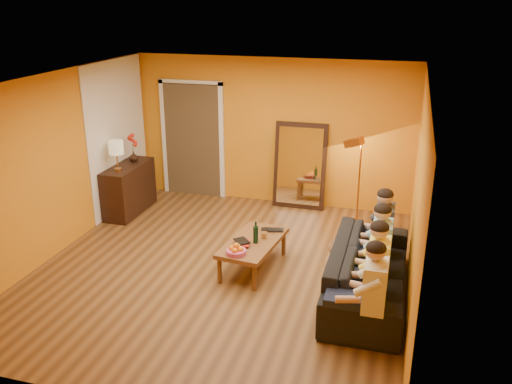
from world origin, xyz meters
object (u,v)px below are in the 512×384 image
(person_mid_right, at_px, (381,250))
(wine_bottle, at_px, (256,232))
(sideboard, at_px, (129,189))
(person_mid_left, at_px, (378,270))
(sofa, at_px, (368,271))
(tumbler, at_px, (264,235))
(dog, at_px, (336,264))
(person_far_left, at_px, (374,294))
(floor_lamp, at_px, (359,182))
(mirror_frame, at_px, (300,166))
(coffee_table, at_px, (253,254))
(table_lamp, at_px, (117,156))
(person_far_right, at_px, (384,232))
(vase, at_px, (134,157))
(laptop, at_px, (272,231))

(person_mid_right, height_order, wine_bottle, person_mid_right)
(sideboard, bearing_deg, person_mid_left, -26.27)
(sofa, distance_m, tumbler, 1.53)
(dog, bearing_deg, person_mid_right, -28.33)
(person_far_left, xyz_separation_m, wine_bottle, (-1.67, 1.25, -0.03))
(wine_bottle, xyz_separation_m, tumbler, (0.07, 0.17, -0.11))
(sofa, relative_size, floor_lamp, 1.63)
(mirror_frame, height_order, sideboard, mirror_frame)
(mirror_frame, relative_size, sofa, 0.65)
(coffee_table, height_order, wine_bottle, wine_bottle)
(table_lamp, bearing_deg, person_mid_left, -23.03)
(sideboard, relative_size, person_far_left, 0.97)
(table_lamp, relative_size, person_far_right, 0.42)
(dog, relative_size, vase, 3.48)
(sideboard, relative_size, table_lamp, 2.31)
(person_mid_right, bearing_deg, tumbler, 168.70)
(sideboard, bearing_deg, coffee_table, -27.96)
(sideboard, bearing_deg, laptop, -20.48)
(mirror_frame, xyz_separation_m, person_far_left, (1.58, -3.79, -0.15))
(dog, bearing_deg, person_mid_left, -68.50)
(person_mid_left, bearing_deg, sofa, 106.11)
(mirror_frame, relative_size, laptop, 4.76)
(coffee_table, bearing_deg, dog, 1.12)
(table_lamp, relative_size, person_mid_right, 0.42)
(sofa, distance_m, dog, 0.47)
(sideboard, relative_size, person_far_right, 0.97)
(tumbler, distance_m, vase, 3.20)
(sideboard, relative_size, coffee_table, 0.97)
(mirror_frame, xyz_separation_m, vase, (-2.79, -0.83, 0.17))
(person_far_left, bearing_deg, tumbler, 138.39)
(mirror_frame, xyz_separation_m, table_lamp, (-2.79, -1.38, 0.34))
(dog, distance_m, person_far_right, 0.79)
(mirror_frame, distance_m, sofa, 3.17)
(sideboard, distance_m, sofa, 4.57)
(person_mid_left, distance_m, person_far_right, 1.10)
(sideboard, bearing_deg, person_far_right, -13.60)
(floor_lamp, bearing_deg, sofa, -59.65)
(laptop, bearing_deg, person_mid_left, -47.39)
(person_far_right, relative_size, wine_bottle, 3.94)
(person_far_right, bearing_deg, tumbler, -171.79)
(coffee_table, relative_size, tumbler, 12.98)
(person_far_right, relative_size, tumbler, 12.98)
(mirror_frame, bearing_deg, person_mid_left, -63.98)
(coffee_table, xyz_separation_m, person_mid_right, (1.72, -0.20, 0.40))
(person_mid_left, xyz_separation_m, wine_bottle, (-1.67, 0.70, -0.03))
(wine_bottle, xyz_separation_m, vase, (-2.70, 1.71, 0.36))
(floor_lamp, bearing_deg, tumbler, -99.09)
(tumbler, bearing_deg, laptop, 75.38)
(person_mid_left, xyz_separation_m, person_mid_right, (0.00, 0.55, 0.00))
(person_far_right, xyz_separation_m, laptop, (-1.54, -0.00, -0.18))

